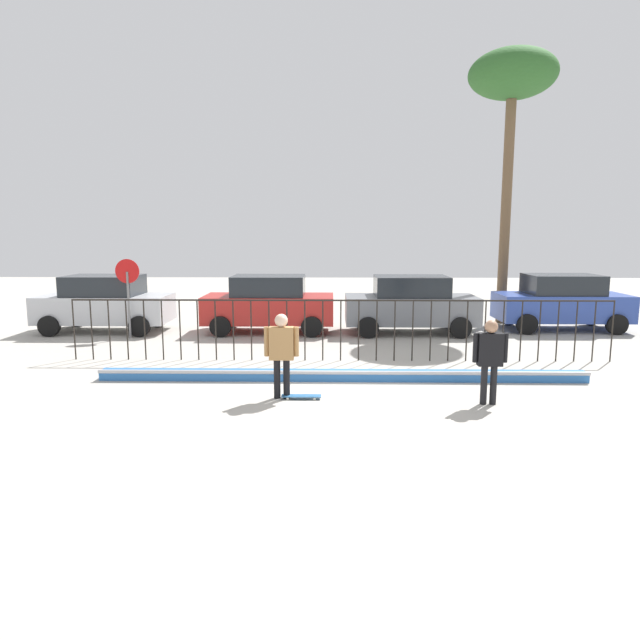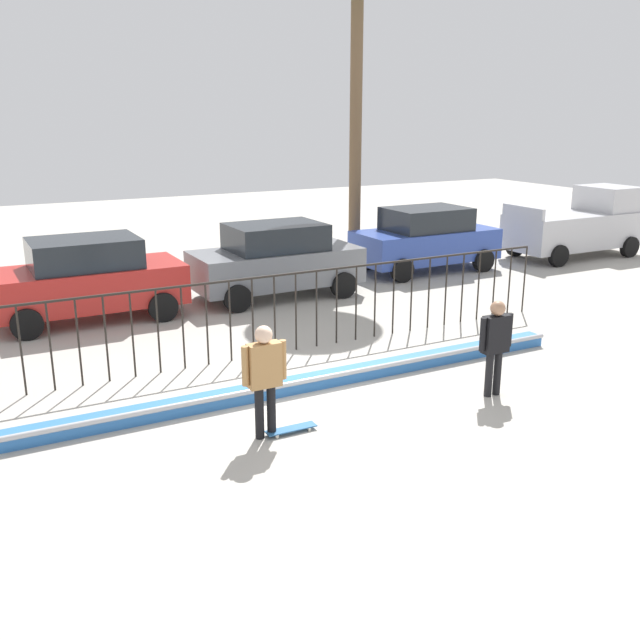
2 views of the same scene
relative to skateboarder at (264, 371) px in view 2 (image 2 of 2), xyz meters
name	(u,v)px [view 2 (image 2 of 2)]	position (x,y,z in m)	size (l,w,h in m)	color
ground_plane	(321,407)	(1.24, 0.59, -1.04)	(60.00, 60.00, 0.00)	#ADA89E
bowl_coping_ledge	(299,384)	(1.24, 1.41, -0.92)	(11.00, 0.40, 0.27)	#2D6BB7
perimeter_fence	(252,308)	(1.24, 3.41, -0.03)	(14.04, 0.04, 1.61)	black
skateboarder	(264,371)	(0.00, 0.00, 0.00)	(0.70, 0.26, 1.73)	black
skateboard	(291,429)	(0.39, -0.05, -0.98)	(0.80, 0.20, 0.07)	#26598C
camera_operator	(496,339)	(4.06, -0.33, -0.04)	(0.67, 0.25, 1.66)	black
parked_car_red	(87,279)	(-1.08, 7.62, -0.06)	(4.30, 2.12, 1.90)	#B2231E
parked_car_gray	(276,260)	(3.63, 7.53, -0.06)	(4.30, 2.12, 1.90)	slate
parked_car_blue	(426,239)	(8.89, 8.26, -0.06)	(4.30, 2.12, 1.90)	#2D479E
pickup_truck	(580,225)	(14.72, 7.74, 0.00)	(4.70, 2.12, 2.24)	#B7B7BC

